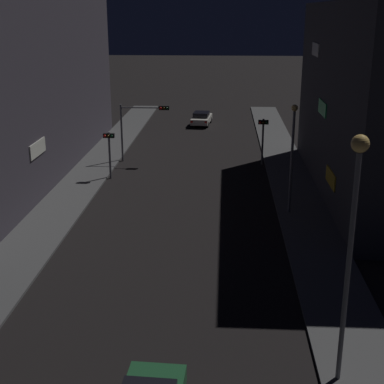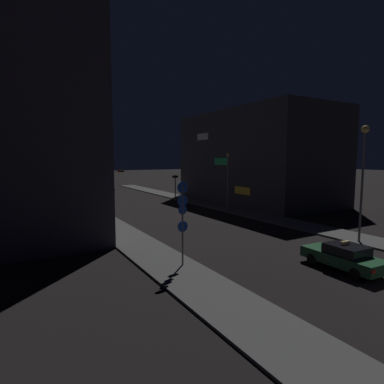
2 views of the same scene
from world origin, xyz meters
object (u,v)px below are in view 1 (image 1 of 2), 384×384
object	(u,v)px
traffic_light_overhead	(141,120)
street_lamp_far_block	(292,149)
traffic_light_right_kerb	(263,132)
far_car	(202,118)
traffic_light_left_kerb	(109,145)
street_lamp_near_block	(353,218)

from	to	relation	value
traffic_light_overhead	street_lamp_far_block	distance (m)	15.86
traffic_light_overhead	traffic_light_right_kerb	bearing A→B (deg)	-2.12
far_car	traffic_light_right_kerb	size ratio (longest dim) A/B	1.25
traffic_light_overhead	traffic_light_right_kerb	distance (m)	9.78
traffic_light_left_kerb	street_lamp_far_block	distance (m)	14.06
far_car	traffic_light_left_kerb	xyz separation A→B (m)	(-5.80, -20.50, 1.76)
street_lamp_near_block	far_car	bearing A→B (deg)	98.36
street_lamp_near_block	street_lamp_far_block	distance (m)	16.09
traffic_light_overhead	street_lamp_near_block	distance (m)	29.76
traffic_light_overhead	street_lamp_far_block	world-z (taller)	street_lamp_far_block
traffic_light_left_kerb	traffic_light_overhead	bearing A→B (deg)	72.49
traffic_light_right_kerb	traffic_light_left_kerb	bearing A→B (deg)	-157.77
traffic_light_overhead	street_lamp_far_block	xyz separation A→B (m)	(10.68, -11.71, 0.65)
traffic_light_right_kerb	street_lamp_far_block	bearing A→B (deg)	-85.29
far_car	street_lamp_near_block	world-z (taller)	street_lamp_near_block
traffic_light_overhead	street_lamp_near_block	bearing A→B (deg)	-69.10
street_lamp_far_block	traffic_light_right_kerb	bearing A→B (deg)	94.71
far_car	street_lamp_far_block	xyz separation A→B (m)	(6.45, -27.23, 3.32)
street_lamp_near_block	traffic_light_overhead	bearing A→B (deg)	110.90
traffic_light_left_kerb	traffic_light_right_kerb	bearing A→B (deg)	22.23
traffic_light_left_kerb	street_lamp_near_block	bearing A→B (deg)	-61.86
far_car	traffic_light_left_kerb	world-z (taller)	traffic_light_left_kerb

